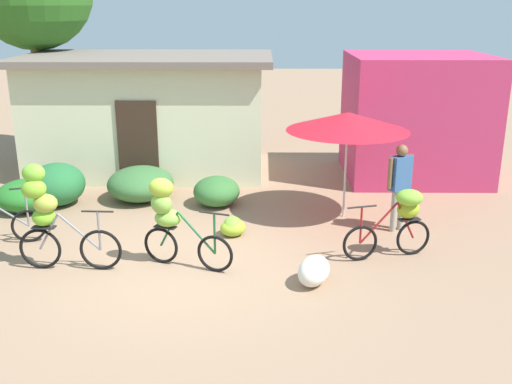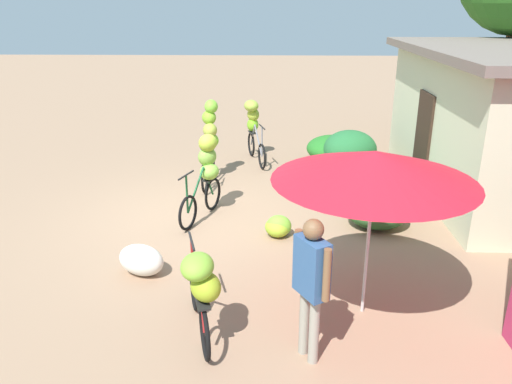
{
  "view_description": "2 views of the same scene",
  "coord_description": "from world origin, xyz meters",
  "px_view_note": "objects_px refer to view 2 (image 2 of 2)",
  "views": [
    {
      "loc": [
        1.28,
        -8.6,
        4.05
      ],
      "look_at": [
        1.18,
        1.2,
        0.91
      ],
      "focal_mm": 41.57,
      "sensor_mm": 36.0,
      "label": 1
    },
    {
      "loc": [
        8.28,
        1.3,
        3.62
      ],
      "look_at": [
        0.72,
        1.07,
        0.76
      ],
      "focal_mm": 35.14,
      "sensor_mm": 36.0,
      "label": 2
    }
  ],
  "objects_px": {
    "bicycle_center_loaded": "(206,169)",
    "banana_pile_on_ground": "(278,227)",
    "building_low": "(506,122)",
    "bicycle_near_pile": "(210,136)",
    "market_umbrella": "(375,166)",
    "person_vendor": "(311,276)",
    "bicycle_leftmost": "(253,124)",
    "bicycle_by_shop": "(200,287)",
    "produce_sack": "(141,260)"
  },
  "relations": [
    {
      "from": "bicycle_center_loaded",
      "to": "produce_sack",
      "type": "bearing_deg",
      "value": -16.7
    },
    {
      "from": "market_umbrella",
      "to": "bicycle_center_loaded",
      "type": "relative_size",
      "value": 1.57
    },
    {
      "from": "market_umbrella",
      "to": "person_vendor",
      "type": "bearing_deg",
      "value": -39.7
    },
    {
      "from": "market_umbrella",
      "to": "produce_sack",
      "type": "relative_size",
      "value": 3.34
    },
    {
      "from": "building_low",
      "to": "bicycle_center_loaded",
      "type": "relative_size",
      "value": 4.05
    },
    {
      "from": "bicycle_near_pile",
      "to": "produce_sack",
      "type": "relative_size",
      "value": 2.45
    },
    {
      "from": "bicycle_center_loaded",
      "to": "person_vendor",
      "type": "relative_size",
      "value": 0.91
    },
    {
      "from": "bicycle_center_loaded",
      "to": "banana_pile_on_ground",
      "type": "relative_size",
      "value": 2.66
    },
    {
      "from": "bicycle_by_shop",
      "to": "building_low",
      "type": "bearing_deg",
      "value": 133.44
    },
    {
      "from": "bicycle_leftmost",
      "to": "bicycle_by_shop",
      "type": "xyz_separation_m",
      "value": [
        7.23,
        -0.33,
        -0.14
      ]
    },
    {
      "from": "person_vendor",
      "to": "building_low",
      "type": "bearing_deg",
      "value": 141.7
    },
    {
      "from": "banana_pile_on_ground",
      "to": "person_vendor",
      "type": "bearing_deg",
      "value": 5.52
    },
    {
      "from": "building_low",
      "to": "person_vendor",
      "type": "xyz_separation_m",
      "value": [
        5.29,
        -4.18,
        -0.44
      ]
    },
    {
      "from": "produce_sack",
      "to": "person_vendor",
      "type": "height_order",
      "value": "person_vendor"
    },
    {
      "from": "bicycle_by_shop",
      "to": "bicycle_center_loaded",
      "type": "bearing_deg",
      "value": -174.0
    },
    {
      "from": "bicycle_center_loaded",
      "to": "banana_pile_on_ground",
      "type": "xyz_separation_m",
      "value": [
        0.92,
        1.28,
        -0.69
      ]
    },
    {
      "from": "bicycle_near_pile",
      "to": "building_low",
      "type": "bearing_deg",
      "value": 84.86
    },
    {
      "from": "building_low",
      "to": "market_umbrella",
      "type": "height_order",
      "value": "building_low"
    },
    {
      "from": "building_low",
      "to": "bicycle_center_loaded",
      "type": "distance_m",
      "value": 5.93
    },
    {
      "from": "market_umbrella",
      "to": "banana_pile_on_ground",
      "type": "distance_m",
      "value": 2.95
    },
    {
      "from": "bicycle_center_loaded",
      "to": "person_vendor",
      "type": "height_order",
      "value": "person_vendor"
    },
    {
      "from": "building_low",
      "to": "person_vendor",
      "type": "relative_size",
      "value": 3.69
    },
    {
      "from": "bicycle_center_loaded",
      "to": "bicycle_leftmost",
      "type": "bearing_deg",
      "value": 168.34
    },
    {
      "from": "building_low",
      "to": "banana_pile_on_ground",
      "type": "distance_m",
      "value": 5.17
    },
    {
      "from": "building_low",
      "to": "banana_pile_on_ground",
      "type": "bearing_deg",
      "value": -63.23
    },
    {
      "from": "banana_pile_on_ground",
      "to": "person_vendor",
      "type": "relative_size",
      "value": 0.34
    },
    {
      "from": "market_umbrella",
      "to": "person_vendor",
      "type": "distance_m",
      "value": 1.47
    },
    {
      "from": "bicycle_leftmost",
      "to": "person_vendor",
      "type": "xyz_separation_m",
      "value": [
        7.45,
        0.85,
        0.13
      ]
    },
    {
      "from": "building_low",
      "to": "bicycle_near_pile",
      "type": "bearing_deg",
      "value": -95.14
    },
    {
      "from": "produce_sack",
      "to": "bicycle_by_shop",
      "type": "bearing_deg",
      "value": 35.14
    },
    {
      "from": "building_low",
      "to": "market_umbrella",
      "type": "xyz_separation_m",
      "value": [
        4.4,
        -3.44,
        0.46
      ]
    },
    {
      "from": "bicycle_center_loaded",
      "to": "bicycle_by_shop",
      "type": "distance_m",
      "value": 3.76
    },
    {
      "from": "building_low",
      "to": "bicycle_by_shop",
      "type": "height_order",
      "value": "building_low"
    },
    {
      "from": "person_vendor",
      "to": "bicycle_leftmost",
      "type": "bearing_deg",
      "value": -173.48
    },
    {
      "from": "bicycle_by_shop",
      "to": "person_vendor",
      "type": "relative_size",
      "value": 0.93
    },
    {
      "from": "market_umbrella",
      "to": "bicycle_near_pile",
      "type": "height_order",
      "value": "market_umbrella"
    },
    {
      "from": "building_low",
      "to": "market_umbrella",
      "type": "distance_m",
      "value": 5.6
    },
    {
      "from": "bicycle_leftmost",
      "to": "bicycle_near_pile",
      "type": "xyz_separation_m",
      "value": [
        1.63,
        -0.87,
        0.1
      ]
    },
    {
      "from": "bicycle_near_pile",
      "to": "banana_pile_on_ground",
      "type": "relative_size",
      "value": 3.07
    },
    {
      "from": "bicycle_near_pile",
      "to": "banana_pile_on_ground",
      "type": "distance_m",
      "value": 3.23
    },
    {
      "from": "market_umbrella",
      "to": "banana_pile_on_ground",
      "type": "xyz_separation_m",
      "value": [
        -2.14,
        -1.03,
        -1.74
      ]
    },
    {
      "from": "bicycle_near_pile",
      "to": "bicycle_center_loaded",
      "type": "xyz_separation_m",
      "value": [
        1.86,
        0.15,
        -0.12
      ]
    },
    {
      "from": "bicycle_center_loaded",
      "to": "person_vendor",
      "type": "xyz_separation_m",
      "value": [
        3.96,
        1.57,
        0.15
      ]
    },
    {
      "from": "bicycle_center_loaded",
      "to": "bicycle_by_shop",
      "type": "relative_size",
      "value": 0.98
    },
    {
      "from": "bicycle_leftmost",
      "to": "banana_pile_on_ground",
      "type": "relative_size",
      "value": 2.95
    },
    {
      "from": "market_umbrella",
      "to": "bicycle_leftmost",
      "type": "height_order",
      "value": "market_umbrella"
    },
    {
      "from": "bicycle_near_pile",
      "to": "bicycle_by_shop",
      "type": "bearing_deg",
      "value": 5.53
    },
    {
      "from": "market_umbrella",
      "to": "person_vendor",
      "type": "relative_size",
      "value": 1.43
    },
    {
      "from": "market_umbrella",
      "to": "produce_sack",
      "type": "bearing_deg",
      "value": -105.67
    },
    {
      "from": "building_low",
      "to": "bicycle_near_pile",
      "type": "xyz_separation_m",
      "value": [
        -0.53,
        -5.9,
        -0.47
      ]
    }
  ]
}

